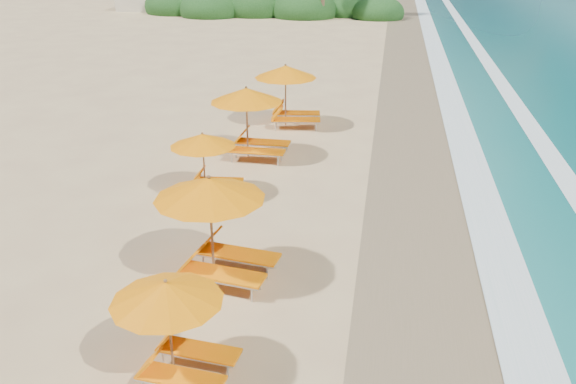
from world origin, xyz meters
TOP-DOWN VIEW (x-y plane):
  - ground at (0.00, 0.00)m, footprint 160.00×160.00m
  - wet_sand at (4.00, 0.00)m, footprint 4.00×160.00m
  - surf_foam at (6.70, 0.00)m, footprint 4.00×160.00m
  - station_1 at (-0.98, -6.08)m, footprint 2.37×2.23m
  - station_2 at (-1.17, -2.57)m, footprint 3.07×2.91m
  - station_3 at (-2.83, 2.15)m, footprint 2.35×2.21m
  - station_4 at (-2.26, 5.76)m, footprint 2.84×2.62m
  - station_5 at (-1.55, 9.80)m, footprint 3.07×2.90m
  - treeline at (-9.94, 45.51)m, footprint 25.80×8.80m

SIDE VIEW (x-z plane):
  - ground at x=0.00m, z-range 0.00..0.00m
  - wet_sand at x=4.00m, z-range 0.00..0.01m
  - surf_foam at x=6.70m, z-range 0.02..0.03m
  - treeline at x=-9.94m, z-range -3.87..5.86m
  - station_3 at x=-2.83m, z-range 0.12..2.16m
  - station_1 at x=-0.98m, z-range 0.12..2.18m
  - station_2 at x=-1.17m, z-range 0.16..2.75m
  - station_4 at x=-2.26m, z-range 0.16..2.77m
  - station_5 at x=-1.55m, z-range 0.16..2.78m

